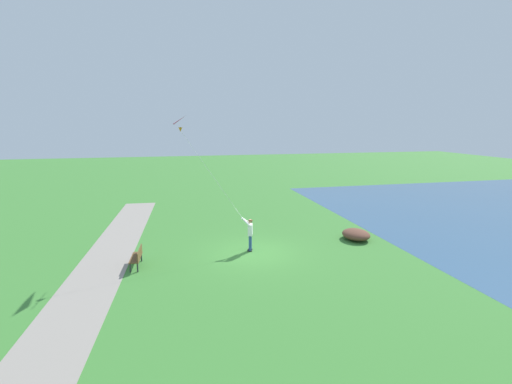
% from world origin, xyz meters
% --- Properties ---
extents(ground_plane, '(120.00, 120.00, 0.00)m').
position_xyz_m(ground_plane, '(0.00, 0.00, 0.00)').
color(ground_plane, '#3D7F33').
extents(walkway_path, '(4.09, 32.08, 0.02)m').
position_xyz_m(walkway_path, '(7.50, 2.00, 0.01)').
color(walkway_path, gray).
rests_on(walkway_path, ground).
extents(person_kite_flyer, '(0.63, 0.50, 1.83)m').
position_xyz_m(person_kite_flyer, '(0.10, -0.37, 1.05)').
color(person_kite_flyer, '#232328').
rests_on(person_kite_flyer, ground).
extents(flying_kite, '(3.14, 1.70, 5.20)m').
position_xyz_m(flying_kite, '(3.17, -1.43, 6.62)').
color(flying_kite, '#E02D9E').
extents(park_bench_near_walkway, '(0.52, 1.52, 0.88)m').
position_xyz_m(park_bench_near_walkway, '(5.75, 0.59, 0.51)').
color(park_bench_near_walkway, brown).
rests_on(park_bench_near_walkway, ground).
extents(lakeside_shrub, '(1.53, 1.83, 0.59)m').
position_xyz_m(lakeside_shrub, '(-6.36, -0.87, 0.30)').
color(lakeside_shrub, brown).
rests_on(lakeside_shrub, ground).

